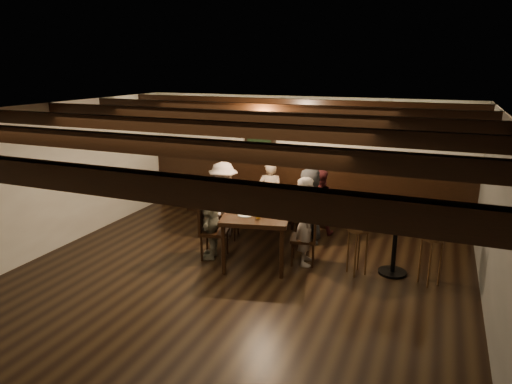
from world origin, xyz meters
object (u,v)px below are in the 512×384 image
at_px(person_left_near, 224,200).
at_px(chair_right_near, 307,227).
at_px(person_right_far, 307,221).
at_px(bar_stool_right, 430,259).
at_px(person_left_far, 211,220).
at_px(person_bench_right, 319,202).
at_px(bar_stool_left, 357,250).
at_px(person_bench_left, 221,196).
at_px(chair_left_far, 213,241).
at_px(person_right_near, 309,206).
at_px(dining_table, 262,206).
at_px(person_bench_centre, 270,195).
at_px(chair_left_near, 226,222).
at_px(high_top_table, 396,232).
at_px(chair_right_far, 304,247).

bearing_deg(person_left_near, chair_right_near, 90.00).
bearing_deg(person_right_far, bar_stool_right, -104.36).
bearing_deg(person_right_far, person_left_far, 90.00).
bearing_deg(person_left_far, person_right_far, 90.00).
distance_m(person_left_far, person_right_far, 1.50).
xyz_separation_m(person_bench_right, bar_stool_left, (0.95, -1.43, -0.21)).
height_order(person_bench_left, person_right_far, person_right_far).
xyz_separation_m(chair_right_near, person_bench_left, (-1.68, 0.06, 0.35)).
relative_size(chair_left_far, person_bench_left, 0.73).
xyz_separation_m(person_right_near, bar_stool_right, (1.99, -0.91, -0.28)).
height_order(chair_left_far, person_right_far, person_right_far).
xyz_separation_m(dining_table, bar_stool_left, (1.62, -0.34, -0.37)).
relative_size(person_bench_centre, person_right_far, 0.93).
bearing_deg(chair_right_near, person_left_near, 90.00).
distance_m(person_bench_left, person_bench_centre, 0.91).
xyz_separation_m(chair_left_near, person_right_far, (1.64, -0.53, 0.40)).
bearing_deg(chair_right_near, person_left_far, 121.50).
height_order(person_right_near, high_top_table, person_right_near).
relative_size(chair_left_far, chair_right_near, 1.02).
bearing_deg(person_bench_right, person_right_near, 71.57).
bearing_deg(person_bench_left, person_bench_centre, -170.54).
xyz_separation_m(person_right_far, bar_stool_left, (0.79, -0.08, -0.31)).
bearing_deg(chair_left_far, chair_right_near, 122.04).
relative_size(person_bench_left, high_top_table, 1.24).
distance_m(person_left_far, person_right_near, 1.75).
distance_m(person_right_near, bar_stool_right, 2.21).
distance_m(chair_left_near, chair_left_far, 0.90).
bearing_deg(person_right_near, person_bench_left, 74.74).
xyz_separation_m(chair_right_far, person_left_near, (-1.64, 0.54, 0.42)).
relative_size(chair_left_far, person_right_far, 0.66).
distance_m(chair_left_far, person_right_far, 1.52).
relative_size(chair_left_near, chair_left_far, 1.04).
relative_size(chair_left_far, person_bench_right, 0.77).
relative_size(chair_right_far, person_left_far, 0.68).
bearing_deg(person_right_far, chair_left_near, 58.52).
bearing_deg(person_bench_right, bar_stool_left, 110.30).
bearing_deg(person_bench_left, bar_stool_right, 152.06).
relative_size(person_left_far, high_top_table, 1.24).
bearing_deg(person_bench_left, person_left_near, 108.43).
distance_m(person_left_far, bar_stool_right, 3.27).
height_order(dining_table, person_bench_left, person_bench_left).
distance_m(chair_left_near, person_bench_centre, 1.00).
height_order(dining_table, person_right_near, person_right_near).
bearing_deg(chair_right_near, chair_left_far, 122.04).
relative_size(person_bench_right, person_right_near, 0.91).
xyz_separation_m(chair_right_far, person_right_near, (-0.18, 0.88, 0.39)).
height_order(person_bench_right, high_top_table, person_bench_right).
distance_m(chair_right_near, bar_stool_left, 1.40).
xyz_separation_m(person_left_far, person_right_near, (1.25, 1.22, 0.03)).
relative_size(chair_right_near, bar_stool_left, 0.88).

